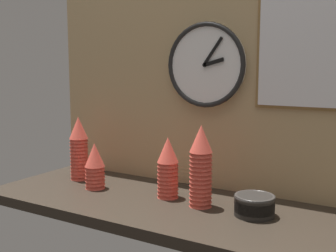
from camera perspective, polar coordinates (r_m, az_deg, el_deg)
name	(u,v)px	position (r cm, az deg, el deg)	size (l,w,h in cm)	color
ground_plane	(185,210)	(158.98, 2.25, -11.25)	(160.00, 56.00, 4.00)	black
wall_tiled_back	(217,62)	(173.80, 6.60, 8.65)	(160.00, 3.00, 105.00)	tan
cup_stack_far_left	(79,148)	(193.27, -11.96, -2.96)	(8.32, 8.32, 28.42)	#DB4C3D
cup_stack_center	(168,167)	(163.28, -0.02, -5.64)	(8.32, 8.32, 23.78)	#DB4C3D
cup_stack_center_right	(201,166)	(152.68, 4.47, -5.44)	(8.32, 8.32, 29.96)	#DB4C3D
cup_stack_left	(95,166)	(178.46, -9.87, -5.34)	(8.32, 8.32, 19.15)	#DB4C3D
bowl_stack_right	(254,205)	(148.91, 11.64, -10.37)	(14.03, 14.03, 7.22)	black
wall_clock	(206,65)	(172.53, 5.11, 8.24)	(34.47, 2.70, 34.47)	white
menu_board	(316,35)	(159.91, 19.41, 11.55)	(42.73, 1.32, 53.30)	olive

